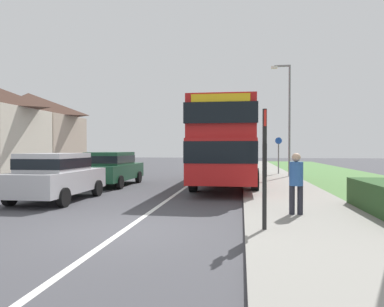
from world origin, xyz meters
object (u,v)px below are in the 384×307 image
(parked_car_dark_green, at_px, (111,167))
(parked_car_silver, at_px, (56,175))
(cycle_route_sign, at_px, (279,154))
(street_lamp_mid, at_px, (288,113))
(pedestrian_at_stop, at_px, (296,181))
(bus_stop_sign, at_px, (265,160))
(double_decker_bus, at_px, (227,141))

(parked_car_dark_green, bearing_deg, parked_car_silver, -90.62)
(parked_car_dark_green, bearing_deg, cycle_route_sign, 41.51)
(parked_car_silver, relative_size, street_lamp_mid, 0.60)
(parked_car_silver, height_order, pedestrian_at_stop, pedestrian_at_stop)
(bus_stop_sign, bearing_deg, cycle_route_sign, 83.18)
(parked_car_dark_green, height_order, cycle_route_sign, cycle_route_sign)
(parked_car_dark_green, height_order, street_lamp_mid, street_lamp_mid)
(double_decker_bus, relative_size, parked_car_silver, 2.68)
(parked_car_dark_green, xyz_separation_m, pedestrian_at_stop, (7.54, -7.04, 0.09))
(parked_car_dark_green, distance_m, street_lamp_mid, 10.92)
(cycle_route_sign, bearing_deg, parked_car_silver, -124.50)
(street_lamp_mid, bearing_deg, bus_stop_sign, -99.02)
(double_decker_bus, height_order, parked_car_dark_green, double_decker_bus)
(parked_car_silver, relative_size, parked_car_dark_green, 0.89)
(pedestrian_at_stop, bearing_deg, street_lamp_mid, 83.74)
(parked_car_silver, xyz_separation_m, bus_stop_sign, (6.70, -3.81, 0.65))
(bus_stop_sign, height_order, cycle_route_sign, bus_stop_sign)
(double_decker_bus, distance_m, cycle_route_sign, 7.24)
(parked_car_silver, distance_m, bus_stop_sign, 7.74)
(double_decker_bus, relative_size, pedestrian_at_stop, 6.52)
(parked_car_silver, xyz_separation_m, cycle_route_sign, (8.67, 12.61, 0.53))
(street_lamp_mid, bearing_deg, cycle_route_sign, 98.27)
(double_decker_bus, bearing_deg, cycle_route_sign, 64.12)
(parked_car_silver, height_order, parked_car_dark_green, parked_car_silver)
(double_decker_bus, distance_m, parked_car_dark_green, 5.73)
(parked_car_dark_green, bearing_deg, bus_stop_sign, -52.92)
(pedestrian_at_stop, height_order, cycle_route_sign, cycle_route_sign)
(double_decker_bus, height_order, bus_stop_sign, double_decker_bus)
(cycle_route_sign, distance_m, street_lamp_mid, 3.29)
(pedestrian_at_stop, distance_m, bus_stop_sign, 2.05)
(cycle_route_sign, bearing_deg, parked_car_dark_green, -138.49)
(bus_stop_sign, height_order, street_lamp_mid, street_lamp_mid)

